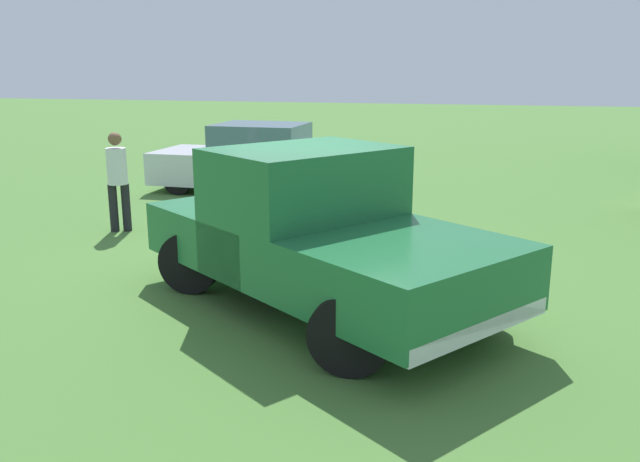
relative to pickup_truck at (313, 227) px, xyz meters
name	(u,v)px	position (x,y,z in m)	size (l,w,h in m)	color
ground_plane	(302,281)	(0.36, -0.80, -0.92)	(80.00, 80.00, 0.00)	#477533
pickup_truck	(313,227)	(0.00, 0.00, 0.00)	(4.76, 4.23, 1.79)	black
sedan_far	(254,161)	(3.00, -6.51, -0.25)	(4.24, 1.85, 1.46)	black
person_bystander	(118,176)	(3.96, -2.61, -0.01)	(0.43, 0.43, 1.63)	black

